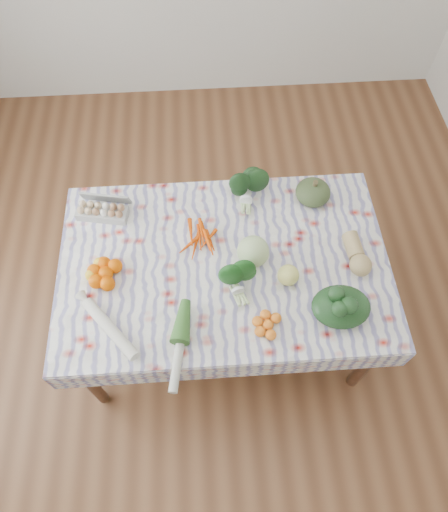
{
  "coord_description": "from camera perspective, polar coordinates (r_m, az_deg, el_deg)",
  "views": [
    {
      "loc": [
        -0.08,
        -1.15,
        2.74
      ],
      "look_at": [
        0.0,
        0.0,
        0.82
      ],
      "focal_mm": 32.0,
      "sensor_mm": 36.0,
      "label": 1
    }
  ],
  "objects": [
    {
      "name": "butternut_squash",
      "position": [
        2.34,
        16.31,
        0.3
      ],
      "size": [
        0.12,
        0.24,
        0.11
      ],
      "primitive_type": "ellipsoid",
      "rotation": [
        0.0,
        0.0,
        0.07
      ],
      "color": "tan",
      "rests_on": "tablecloth"
    },
    {
      "name": "tablecloth",
      "position": [
        2.29,
        0.0,
        -0.82
      ],
      "size": [
        1.66,
        1.06,
        0.01
      ],
      "primitive_type": "cube",
      "color": "white",
      "rests_on": "dining_table"
    },
    {
      "name": "leek",
      "position": [
        2.09,
        -5.57,
        -11.2
      ],
      "size": [
        0.11,
        0.41,
        0.05
      ],
      "primitive_type": "cylinder",
      "rotation": [
        1.57,
        0.0,
        -0.16
      ],
      "color": "beige",
      "rests_on": "tablecloth"
    },
    {
      "name": "orange_cluster",
      "position": [
        2.29,
        -14.58,
        -2.12
      ],
      "size": [
        0.29,
        0.29,
        0.08
      ],
      "primitive_type": "cube",
      "rotation": [
        0.0,
        0.0,
        -0.3
      ],
      "color": "#E85A00",
      "rests_on": "tablecloth"
    },
    {
      "name": "kabocha_squash",
      "position": [
        2.51,
        11.06,
        7.83
      ],
      "size": [
        0.2,
        0.2,
        0.12
      ],
      "primitive_type": "ellipsoid",
      "rotation": [
        0.0,
        0.0,
        -0.07
      ],
      "color": "#3E4F2A",
      "rests_on": "tablecloth"
    },
    {
      "name": "kale_bunch",
      "position": [
        2.46,
        2.95,
        8.5
      ],
      "size": [
        0.21,
        0.19,
        0.16
      ],
      "primitive_type": "ellipsoid",
      "rotation": [
        0.0,
        0.0,
        -0.19
      ],
      "color": "#163515",
      "rests_on": "tablecloth"
    },
    {
      "name": "egg_carton",
      "position": [
        2.5,
        -15.0,
        5.33
      ],
      "size": [
        0.28,
        0.16,
        0.07
      ],
      "primitive_type": "cube",
      "rotation": [
        0.0,
        0.0,
        -0.19
      ],
      "color": "#A9A9A5",
      "rests_on": "tablecloth"
    },
    {
      "name": "ground",
      "position": [
        2.97,
        0.0,
        -8.14
      ],
      "size": [
        4.5,
        4.5,
        0.0
      ],
      "primitive_type": "plane",
      "color": "brown",
      "rests_on": "ground"
    },
    {
      "name": "mandarin_cluster",
      "position": [
        2.12,
        5.54,
        -8.51
      ],
      "size": [
        0.22,
        0.22,
        0.05
      ],
      "primitive_type": "cube",
      "rotation": [
        0.0,
        0.0,
        -0.4
      ],
      "color": "orange",
      "rests_on": "tablecloth"
    },
    {
      "name": "cabbage",
      "position": [
        2.23,
        3.66,
        0.56
      ],
      "size": [
        0.21,
        0.21,
        0.16
      ],
      "primitive_type": "sphere",
      "rotation": [
        0.0,
        0.0,
        -0.4
      ],
      "color": "#B1D087",
      "rests_on": "tablecloth"
    },
    {
      "name": "broccoli",
      "position": [
        2.17,
        1.39,
        -2.98
      ],
      "size": [
        0.19,
        0.19,
        0.12
      ],
      "primitive_type": "ellipsoid",
      "rotation": [
        0.0,
        0.0,
        0.21
      ],
      "color": "#174F17",
      "rests_on": "tablecloth"
    },
    {
      "name": "carrot_bunch",
      "position": [
        2.34,
        -3.09,
        2.08
      ],
      "size": [
        0.26,
        0.25,
        0.04
      ],
      "primitive_type": "cube",
      "rotation": [
        0.0,
        0.0,
        -0.37
      ],
      "color": "#E04804",
      "rests_on": "tablecloth"
    },
    {
      "name": "daikon",
      "position": [
        2.17,
        -14.05,
        -8.8
      ],
      "size": [
        0.29,
        0.33,
        0.06
      ],
      "primitive_type": "cylinder",
      "rotation": [
        1.57,
        0.0,
        0.69
      ],
      "color": "silver",
      "rests_on": "tablecloth"
    },
    {
      "name": "spinach_bag",
      "position": [
        2.18,
        14.41,
        -6.15
      ],
      "size": [
        0.3,
        0.25,
        0.12
      ],
      "primitive_type": "ellipsoid",
      "rotation": [
        0.0,
        0.0,
        -0.1
      ],
      "color": "black",
      "rests_on": "tablecloth"
    },
    {
      "name": "dining_table",
      "position": [
        2.36,
        0.0,
        -1.76
      ],
      "size": [
        1.6,
        1.0,
        0.75
      ],
      "color": "brown",
      "rests_on": "ground"
    },
    {
      "name": "grapefruit",
      "position": [
        2.21,
        8.03,
        -2.38
      ],
      "size": [
        0.13,
        0.13,
        0.1
      ],
      "primitive_type": "sphere",
      "rotation": [
        0.0,
        0.0,
        -0.24
      ],
      "color": "#E6E46B",
      "rests_on": "tablecloth"
    }
  ]
}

